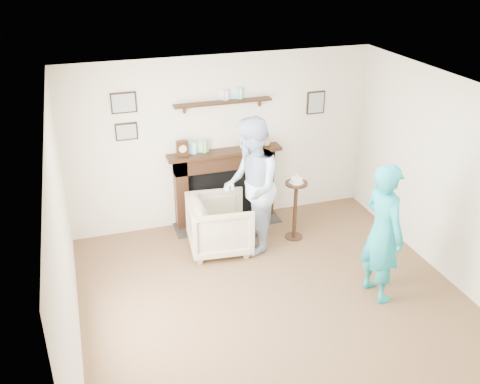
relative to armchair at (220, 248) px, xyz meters
name	(u,v)px	position (x,y,z in m)	size (l,w,h in m)	color
ground	(285,316)	(0.30, -1.64, 0.00)	(5.00, 5.00, 0.00)	brown
room_shell	(266,164)	(0.30, -0.95, 1.62)	(4.54, 5.02, 2.52)	#ECE2C8
armchair	(220,248)	(0.00, 0.00, 0.00)	(0.81, 0.84, 0.76)	tan
man	(250,248)	(0.40, -0.12, 0.00)	(0.92, 0.71, 1.89)	silver
woman	(375,293)	(1.51, -1.58, 0.00)	(0.62, 0.41, 1.71)	#21BCA1
pedestal_table	(296,199)	(1.10, -0.03, 0.61)	(0.31, 0.31, 1.00)	black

